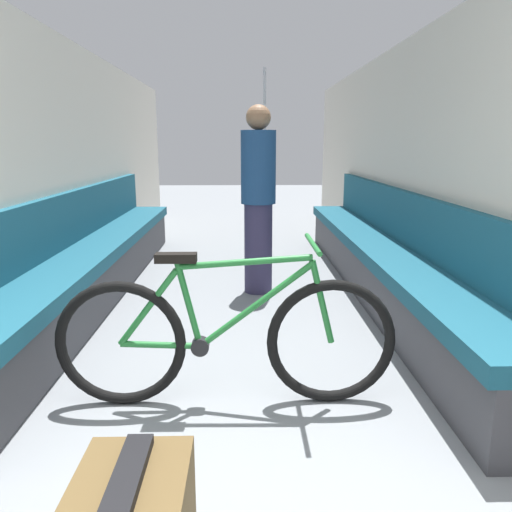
{
  "coord_description": "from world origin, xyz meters",
  "views": [
    {
      "loc": [
        0.05,
        -0.88,
        1.31
      ],
      "look_at": [
        0.14,
        2.77,
        0.48
      ],
      "focal_mm": 35.0,
      "sensor_mm": 36.0,
      "label": 1
    }
  ],
  "objects": [
    {
      "name": "wall_left",
      "position": [
        -1.5,
        3.23,
        1.09
      ],
      "size": [
        0.1,
        9.65,
        2.18
      ],
      "primitive_type": "cube",
      "color": "beige",
      "rests_on": "ground"
    },
    {
      "name": "wall_right",
      "position": [
        1.5,
        3.23,
        1.09
      ],
      "size": [
        0.1,
        9.65,
        2.18
      ],
      "primitive_type": "cube",
      "color": "beige",
      "rests_on": "ground"
    },
    {
      "name": "bench_seat_row_left",
      "position": [
        -1.24,
        3.3,
        0.31
      ],
      "size": [
        0.47,
        4.9,
        0.91
      ],
      "color": "#3D3D42",
      "rests_on": "ground"
    },
    {
      "name": "bench_seat_row_right",
      "position": [
        1.24,
        3.3,
        0.31
      ],
      "size": [
        0.47,
        4.9,
        0.91
      ],
      "color": "#3D3D42",
      "rests_on": "ground"
    },
    {
      "name": "bicycle",
      "position": [
        -0.05,
        1.47,
        0.35
      ],
      "size": [
        1.71,
        0.46,
        0.84
      ],
      "rotation": [
        0.0,
        0.0,
        0.23
      ],
      "color": "black",
      "rests_on": "ground"
    },
    {
      "name": "passenger_standing",
      "position": [
        0.17,
        3.44,
        0.84
      ],
      "size": [
        0.3,
        0.3,
        1.62
      ],
      "rotation": [
        0.0,
        0.0,
        -1.28
      ],
      "color": "#332D4C",
      "rests_on": "ground"
    },
    {
      "name": "grab_pole_near",
      "position": [
        0.3,
        5.22,
        1.05
      ],
      "size": [
        0.08,
        0.08,
        2.16
      ],
      "color": "gray",
      "rests_on": "ground"
    }
  ]
}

